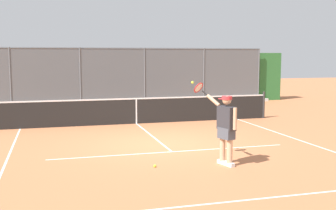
{
  "coord_description": "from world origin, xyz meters",
  "views": [
    {
      "loc": [
        2.98,
        11.19,
        2.5
      ],
      "look_at": [
        -0.33,
        -0.6,
        1.05
      ],
      "focal_mm": 44.32,
      "sensor_mm": 36.0,
      "label": 1
    }
  ],
  "objects": [
    {
      "name": "ground_plane",
      "position": [
        0.0,
        0.0,
        0.0
      ],
      "size": [
        60.0,
        60.0,
        0.0
      ],
      "primitive_type": "plane",
      "color": "#B76B42"
    },
    {
      "name": "court_line_markings",
      "position": [
        0.0,
        1.33,
        0.0
      ],
      "size": [
        8.23,
        8.63,
        0.01
      ],
      "color": "white",
      "rests_on": "ground"
    },
    {
      "name": "fence_backdrop",
      "position": [
        0.0,
        -10.23,
        1.33
      ],
      "size": [
        19.19,
        1.37,
        2.91
      ],
      "color": "#565B60",
      "rests_on": "ground"
    },
    {
      "name": "tennis_net",
      "position": [
        0.0,
        -3.77,
        0.49
      ],
      "size": [
        10.57,
        0.09,
        1.07
      ],
      "color": "#2D2D2D",
      "rests_on": "ground"
    },
    {
      "name": "tennis_player",
      "position": [
        -0.81,
        2.56,
        0.93
      ],
      "size": [
        0.75,
        1.24,
        1.9
      ],
      "rotation": [
        0.0,
        0.0,
        -1.28
      ],
      "color": "silver",
      "rests_on": "ground"
    },
    {
      "name": "tennis_ball_by_sideline",
      "position": [
        0.8,
        2.32,
        0.03
      ],
      "size": [
        0.07,
        0.07,
        0.07
      ],
      "primitive_type": "sphere",
      "color": "#CCDB33",
      "rests_on": "ground"
    }
  ]
}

